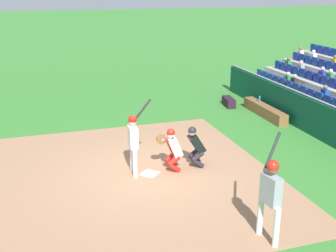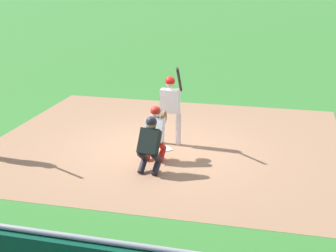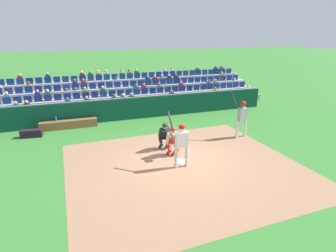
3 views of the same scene
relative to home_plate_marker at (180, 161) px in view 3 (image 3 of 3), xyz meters
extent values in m
plane|color=#33732D|center=(0.00, 0.00, -0.02)|extent=(160.00, 160.00, 0.00)
cube|color=#976D50|center=(0.00, 0.50, -0.01)|extent=(8.80, 7.96, 0.01)
cube|color=white|center=(0.00, 0.00, 0.00)|extent=(0.62, 0.62, 0.02)
cylinder|color=silver|center=(-0.10, 0.44, 0.40)|extent=(0.13, 0.13, 0.83)
cylinder|color=silver|center=(0.34, 0.42, 0.40)|extent=(0.13, 0.13, 0.83)
cube|color=silver|center=(0.12, 0.43, 1.10)|extent=(0.47, 0.23, 0.59)
sphere|color=#CBB18B|center=(0.12, 0.43, 1.54)|extent=(0.21, 0.21, 0.21)
sphere|color=red|center=(0.12, 0.43, 1.60)|extent=(0.24, 0.24, 0.24)
cylinder|color=silver|center=(0.17, 0.40, 1.38)|extent=(0.50, 0.15, 0.14)
cylinder|color=silver|center=(0.36, 0.40, 1.38)|extent=(0.18, 0.15, 0.13)
cylinder|color=black|center=(0.43, 0.10, 1.73)|extent=(0.10, 0.59, 0.69)
sphere|color=black|center=(0.41, 0.37, 1.41)|extent=(0.06, 0.06, 0.06)
cylinder|color=red|center=(-0.10, -0.69, 0.14)|extent=(0.15, 0.39, 0.34)
cylinder|color=red|center=(-0.10, -0.69, 0.36)|extent=(0.15, 0.38, 0.33)
cylinder|color=red|center=(0.22, -0.70, 0.14)|extent=(0.15, 0.39, 0.34)
cylinder|color=red|center=(0.22, -0.70, 0.36)|extent=(0.15, 0.38, 0.33)
cube|color=silver|center=(0.06, -0.74, 0.72)|extent=(0.43, 0.44, 0.60)
cube|color=red|center=(0.06, -0.62, 0.72)|extent=(0.38, 0.23, 0.45)
sphere|color=beige|center=(0.06, -0.64, 1.08)|extent=(0.22, 0.22, 0.22)
cube|color=black|center=(0.06, -0.64, 1.08)|extent=(0.20, 0.12, 0.20)
sphere|color=red|center=(0.06, -0.64, 1.14)|extent=(0.24, 0.24, 0.24)
cylinder|color=brown|center=(0.18, -0.40, 0.93)|extent=(0.08, 0.30, 0.30)
cylinder|color=silver|center=(0.21, -0.57, 0.86)|extent=(0.15, 0.40, 0.22)
cylinder|color=black|center=(-0.01, -1.44, 0.14)|extent=(0.16, 0.39, 0.34)
cylinder|color=black|center=(-0.01, -1.44, 0.36)|extent=(0.16, 0.39, 0.33)
cylinder|color=black|center=(0.31, -1.46, 0.14)|extent=(0.16, 0.39, 0.34)
cylinder|color=black|center=(0.31, -1.46, 0.36)|extent=(0.16, 0.39, 0.33)
cube|color=black|center=(0.15, -1.46, 0.70)|extent=(0.45, 0.52, 0.59)
cube|color=black|center=(0.16, -1.35, 0.70)|extent=(0.40, 0.31, 0.42)
sphere|color=#A3785A|center=(0.16, -1.31, 1.04)|extent=(0.22, 0.22, 0.22)
cube|color=black|center=(0.16, -1.31, 1.04)|extent=(0.21, 0.15, 0.19)
sphere|color=black|center=(0.16, -1.31, 1.10)|extent=(0.24, 0.24, 0.24)
cube|color=#093E2C|center=(0.00, -6.40, 0.61)|extent=(16.73, 0.24, 1.25)
cylinder|color=gray|center=(0.00, -6.40, 1.28)|extent=(16.73, 0.07, 0.07)
cube|color=brown|center=(4.06, -5.85, 0.20)|extent=(2.95, 0.40, 0.44)
cylinder|color=#2D7BCF|center=(4.67, -5.92, 0.54)|extent=(0.07, 0.07, 0.24)
cube|color=black|center=(5.83, -5.06, 0.17)|extent=(1.04, 0.49, 0.37)
cylinder|color=silver|center=(-4.12, -1.60, 0.42)|extent=(0.15, 0.15, 0.87)
cylinder|color=silver|center=(-3.61, -1.51, 0.42)|extent=(0.15, 0.15, 0.87)
cube|color=#8D919B|center=(-3.86, -1.56, 1.16)|extent=(0.49, 0.30, 0.61)
sphere|color=brown|center=(-3.86, -1.56, 1.62)|extent=(0.22, 0.22, 0.22)
sphere|color=red|center=(-3.86, -1.56, 1.68)|extent=(0.25, 0.25, 0.25)
cylinder|color=#8D919B|center=(-3.81, -1.57, 1.45)|extent=(0.49, 0.12, 0.14)
cylinder|color=#8D919B|center=(-3.63, -1.54, 1.45)|extent=(0.17, 0.13, 0.13)
cylinder|color=#232C2D|center=(-3.49, -1.75, 1.84)|extent=(0.25, 0.46, 0.75)
sphere|color=black|center=(-3.57, -1.56, 1.48)|extent=(0.06, 0.06, 0.06)
cube|color=#9D9A92|center=(0.00, -8.50, 0.19)|extent=(19.84, 1.05, 0.40)
cube|color=navy|center=(-9.18, -8.34, 0.60)|extent=(0.44, 0.10, 0.42)
cube|color=white|center=(-9.18, -8.60, 0.65)|extent=(0.32, 0.22, 0.52)
sphere|color=tan|center=(-9.18, -8.60, 1.01)|extent=(0.19, 0.19, 0.19)
cube|color=navy|center=(-8.61, -8.34, 0.60)|extent=(0.44, 0.10, 0.42)
cube|color=navy|center=(-8.04, -8.34, 0.60)|extent=(0.44, 0.10, 0.42)
cube|color=navy|center=(-7.46, -8.34, 0.60)|extent=(0.44, 0.10, 0.42)
cube|color=navy|center=(-6.89, -8.34, 0.60)|extent=(0.44, 0.10, 0.42)
cube|color=navy|center=(-6.31, -8.34, 0.60)|extent=(0.44, 0.10, 0.42)
cube|color=gold|center=(-6.31, -8.60, 0.65)|extent=(0.32, 0.22, 0.52)
sphere|color=#B27D54|center=(-6.31, -8.60, 1.01)|extent=(0.19, 0.19, 0.19)
cube|color=navy|center=(-5.74, -8.34, 0.60)|extent=(0.44, 0.10, 0.42)
cube|color=navy|center=(-5.17, -8.34, 0.60)|extent=(0.44, 0.10, 0.42)
cube|color=navy|center=(-4.59, -8.34, 0.60)|extent=(0.44, 0.10, 0.42)
cube|color=navy|center=(-4.02, -8.34, 0.60)|extent=(0.44, 0.10, 0.42)
cube|color=navy|center=(-3.44, -8.34, 0.60)|extent=(0.44, 0.10, 0.42)
cube|color=navy|center=(-2.87, -8.34, 0.60)|extent=(0.44, 0.10, 0.42)
cube|color=black|center=(-2.87, -8.60, 0.65)|extent=(0.32, 0.22, 0.52)
sphere|color=#AD724C|center=(-2.87, -8.60, 1.01)|extent=(0.19, 0.19, 0.19)
cube|color=navy|center=(-2.30, -8.34, 0.60)|extent=(0.44, 0.10, 0.42)
cube|color=navy|center=(-1.72, -8.34, 0.60)|extent=(0.44, 0.10, 0.42)
cube|color=navy|center=(-1.15, -8.34, 0.60)|extent=(0.44, 0.10, 0.42)
cube|color=navy|center=(-0.57, -8.34, 0.60)|extent=(0.44, 0.10, 0.42)
cube|color=navy|center=(0.00, -8.34, 0.60)|extent=(0.44, 0.10, 0.42)
cube|color=#262E29|center=(0.00, -8.60, 0.65)|extent=(0.32, 0.22, 0.52)
sphere|color=beige|center=(0.00, -8.60, 1.01)|extent=(0.19, 0.19, 0.19)
cube|color=navy|center=(0.57, -8.34, 0.60)|extent=(0.44, 0.10, 0.42)
cube|color=#32783A|center=(0.57, -8.60, 0.65)|extent=(0.32, 0.22, 0.52)
sphere|color=tan|center=(0.57, -8.60, 1.01)|extent=(0.19, 0.19, 0.19)
cube|color=navy|center=(1.15, -8.34, 0.60)|extent=(0.44, 0.10, 0.42)
cube|color=#267539|center=(1.15, -8.60, 0.65)|extent=(0.32, 0.22, 0.52)
sphere|color=brown|center=(1.15, -8.60, 1.01)|extent=(0.19, 0.19, 0.19)
cube|color=navy|center=(1.72, -8.34, 0.60)|extent=(0.44, 0.10, 0.42)
cube|color=navy|center=(2.30, -8.34, 0.60)|extent=(0.44, 0.10, 0.42)
cube|color=navy|center=(2.87, -8.34, 0.60)|extent=(0.44, 0.10, 0.42)
cube|color=navy|center=(2.87, -8.60, 0.65)|extent=(0.32, 0.22, 0.52)
sphere|color=tan|center=(2.87, -8.60, 1.01)|extent=(0.19, 0.19, 0.19)
cube|color=navy|center=(3.44, -8.34, 0.60)|extent=(0.44, 0.10, 0.42)
cube|color=navy|center=(4.02, -8.34, 0.60)|extent=(0.44, 0.10, 0.42)
cube|color=#153F95|center=(4.02, -8.60, 0.65)|extent=(0.32, 0.22, 0.52)
sphere|color=brown|center=(4.02, -8.60, 1.01)|extent=(0.19, 0.19, 0.19)
cube|color=navy|center=(4.59, -8.34, 0.60)|extent=(0.44, 0.10, 0.42)
cube|color=navy|center=(5.17, -8.34, 0.60)|extent=(0.44, 0.10, 0.42)
cube|color=navy|center=(5.74, -8.34, 0.60)|extent=(0.44, 0.10, 0.42)
cube|color=navy|center=(6.31, -8.34, 0.60)|extent=(0.44, 0.10, 0.42)
cube|color=#282426|center=(6.31, -8.60, 0.65)|extent=(0.32, 0.22, 0.52)
sphere|color=#CEB281|center=(6.31, -8.60, 1.01)|extent=(0.19, 0.19, 0.19)
cube|color=navy|center=(6.89, -8.34, 0.60)|extent=(0.44, 0.10, 0.42)
cube|color=#2A7640|center=(6.89, -8.60, 0.65)|extent=(0.32, 0.22, 0.52)
sphere|color=#DAB28E|center=(6.89, -8.60, 1.01)|extent=(0.19, 0.19, 0.19)
cube|color=navy|center=(7.46, -8.34, 0.60)|extent=(0.44, 0.10, 0.42)
cube|color=#9D9A92|center=(0.00, -9.55, 0.39)|extent=(19.84, 1.05, 0.80)
cube|color=navy|center=(-9.18, -9.39, 1.00)|extent=(0.44, 0.10, 0.42)
cube|color=navy|center=(-8.61, -9.39, 1.00)|extent=(0.44, 0.10, 0.42)
cube|color=silver|center=(-8.61, -9.65, 1.05)|extent=(0.32, 0.22, 0.52)
sphere|color=tan|center=(-8.61, -9.65, 1.41)|extent=(0.19, 0.19, 0.19)
cube|color=navy|center=(-8.04, -9.39, 1.00)|extent=(0.44, 0.10, 0.42)
cube|color=navy|center=(-7.46, -9.39, 1.00)|extent=(0.44, 0.10, 0.42)
cube|color=navy|center=(-6.89, -9.39, 1.00)|extent=(0.44, 0.10, 0.42)
cube|color=gray|center=(-6.89, -9.65, 1.05)|extent=(0.32, 0.22, 0.52)
sphere|color=tan|center=(-6.89, -9.65, 1.41)|extent=(0.19, 0.19, 0.19)
cube|color=navy|center=(-6.31, -9.39, 1.00)|extent=(0.44, 0.10, 0.42)
cube|color=#35753E|center=(-6.31, -9.65, 1.05)|extent=(0.32, 0.22, 0.52)
sphere|color=brown|center=(-6.31, -9.65, 1.41)|extent=(0.19, 0.19, 0.19)
cube|color=navy|center=(-5.74, -9.39, 1.00)|extent=(0.44, 0.10, 0.42)
cube|color=navy|center=(-5.17, -9.39, 1.00)|extent=(0.44, 0.10, 0.42)
cube|color=navy|center=(-4.59, -9.39, 1.00)|extent=(0.44, 0.10, 0.42)
cube|color=navy|center=(-4.02, -9.39, 1.00)|extent=(0.44, 0.10, 0.42)
cube|color=red|center=(-4.02, -9.65, 1.05)|extent=(0.32, 0.22, 0.52)
sphere|color=tan|center=(-4.02, -9.65, 1.41)|extent=(0.19, 0.19, 0.19)
cube|color=navy|center=(-3.44, -9.39, 1.00)|extent=(0.44, 0.10, 0.42)
cube|color=navy|center=(-2.87, -9.39, 1.00)|extent=(0.44, 0.10, 0.42)
cube|color=navy|center=(-2.30, -9.39, 1.00)|extent=(0.44, 0.10, 0.42)
cube|color=gray|center=(-2.30, -9.65, 1.05)|extent=(0.32, 0.22, 0.52)
sphere|color=#A87360|center=(-2.30, -9.65, 1.41)|extent=(0.19, 0.19, 0.19)
cube|color=navy|center=(-1.72, -9.39, 1.00)|extent=(0.44, 0.10, 0.42)
cube|color=navy|center=(-1.15, -9.39, 1.00)|extent=(0.44, 0.10, 0.42)
cube|color=red|center=(-1.15, -9.65, 1.05)|extent=(0.32, 0.22, 0.52)
sphere|color=tan|center=(-1.15, -9.65, 1.41)|extent=(0.19, 0.19, 0.19)
cube|color=navy|center=(-0.57, -9.39, 1.00)|extent=(0.44, 0.10, 0.42)
cube|color=#2A6C3B|center=(-0.57, -9.65, 1.05)|extent=(0.32, 0.22, 0.52)
sphere|color=brown|center=(-0.57, -9.65, 1.41)|extent=(0.19, 0.19, 0.19)
cube|color=navy|center=(0.00, -9.39, 1.00)|extent=(0.44, 0.10, 0.42)
cube|color=navy|center=(0.57, -9.39, 1.00)|extent=(0.44, 0.10, 0.42)
cube|color=navy|center=(1.15, -9.39, 1.00)|extent=(0.44, 0.10, 0.42)
cube|color=navy|center=(1.72, -9.39, 1.00)|extent=(0.44, 0.10, 0.42)
cube|color=#376E35|center=(1.72, -9.65, 1.05)|extent=(0.32, 0.22, 0.52)
sphere|color=beige|center=(1.72, -9.65, 1.41)|extent=(0.19, 0.19, 0.19)
cube|color=navy|center=(2.30, -9.39, 1.00)|extent=(0.44, 0.10, 0.42)
cube|color=navy|center=(2.87, -9.39, 1.00)|extent=(0.44, 0.10, 0.42)
cube|color=gold|center=(2.87, -9.65, 1.05)|extent=(0.32, 0.22, 0.52)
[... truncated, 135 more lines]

